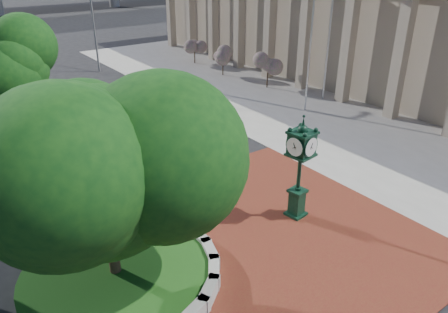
% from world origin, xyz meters
% --- Properties ---
extents(ground, '(200.00, 200.00, 0.00)m').
position_xyz_m(ground, '(0.00, 0.00, 0.00)').
color(ground, black).
rests_on(ground, ground).
extents(plaza, '(12.00, 12.00, 0.04)m').
position_xyz_m(plaza, '(0.00, -1.00, 0.02)').
color(plaza, maroon).
rests_on(plaza, ground).
extents(sidewalk, '(20.00, 50.00, 0.04)m').
position_xyz_m(sidewalk, '(16.00, 10.00, 0.02)').
color(sidewalk, '#9E9B93').
rests_on(sidewalk, ground).
extents(planter_wall, '(2.96, 6.77, 0.54)m').
position_xyz_m(planter_wall, '(-2.71, -0.00, 0.27)').
color(planter_wall, '#9E9B93').
rests_on(planter_wall, ground).
extents(grass_bed, '(6.10, 6.10, 0.40)m').
position_xyz_m(grass_bed, '(-5.00, 0.00, 0.20)').
color(grass_bed, '#1A4313').
rests_on(grass_bed, ground).
extents(civic_building, '(17.35, 44.00, 8.60)m').
position_xyz_m(civic_building, '(23.60, 12.00, 4.33)').
color(civic_building, tan).
rests_on(civic_building, ground).
extents(tree_planter, '(5.20, 5.20, 6.33)m').
position_xyz_m(tree_planter, '(-5.00, 0.00, 3.72)').
color(tree_planter, '#38281C').
rests_on(tree_planter, ground).
extents(tree_street, '(4.40, 4.40, 5.45)m').
position_xyz_m(tree_street, '(-4.00, 18.00, 3.24)').
color(tree_street, '#38281C').
rests_on(tree_street, ground).
extents(post_clock, '(1.00, 1.00, 4.29)m').
position_xyz_m(post_clock, '(2.48, -0.69, 2.36)').
color(post_clock, black).
rests_on(post_clock, ground).
extents(parked_car, '(2.90, 4.98, 1.59)m').
position_xyz_m(parked_car, '(1.53, 36.97, 0.80)').
color(parked_car, '#4F0B0E').
rests_on(parked_car, ground).
extents(flagpole_a, '(1.55, 0.57, 10.26)m').
position_xyz_m(flagpole_a, '(12.06, 8.21, 5.26)').
color(flagpole_a, silver).
rests_on(flagpole_a, ground).
extents(flagpole_b, '(1.72, 0.20, 11.02)m').
position_xyz_m(flagpole_b, '(14.90, 9.21, 5.65)').
color(flagpole_b, silver).
rests_on(flagpole_b, ground).
extents(street_lamp_near, '(2.14, 0.28, 9.55)m').
position_xyz_m(street_lamp_near, '(4.96, 26.19, 5.60)').
color(street_lamp_near, slate).
rests_on(street_lamp_near, ground).
extents(shrub_near, '(1.20, 1.20, 2.20)m').
position_xyz_m(shrub_near, '(13.41, 13.66, 1.59)').
color(shrub_near, '#38281C').
rests_on(shrub_near, ground).
extents(shrub_mid, '(1.20, 1.20, 2.20)m').
position_xyz_m(shrub_mid, '(12.78, 18.65, 1.59)').
color(shrub_mid, '#38281C').
rests_on(shrub_mid, ground).
extents(shrub_far, '(1.20, 1.20, 2.20)m').
position_xyz_m(shrub_far, '(13.15, 23.71, 1.59)').
color(shrub_far, '#38281C').
rests_on(shrub_far, ground).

